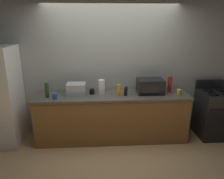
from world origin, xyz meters
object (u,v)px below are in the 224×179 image
object	(u,v)px
cordless_phone	(126,91)
bottle_hot_sauce	(170,84)
mug_yellow	(179,92)
microwave	(150,86)
bottle_dish_soap	(119,90)
mug_black	(92,91)
toaster_oven	(76,89)
stove_range	(214,114)
bottle_wine	(47,90)
mug_blue	(55,96)
paper_towel_roll	(102,87)

from	to	relation	value
cordless_phone	bottle_hot_sauce	world-z (taller)	bottle_hot_sauce
bottle_hot_sauce	mug_yellow	size ratio (longest dim) A/B	3.04
microwave	mug_yellow	distance (m)	0.54
microwave	bottle_hot_sauce	xyz separation A→B (m)	(0.38, 0.05, 0.01)
bottle_dish_soap	mug_black	distance (m)	0.51
toaster_oven	mug_yellow	xyz separation A→B (m)	(1.89, -0.13, -0.06)
stove_range	bottle_wine	world-z (taller)	bottle_wine
bottle_hot_sauce	mug_black	bearing A→B (deg)	-178.85
microwave	bottle_hot_sauce	bearing A→B (deg)	7.34
mug_black	mug_blue	distance (m)	0.68
stove_range	bottle_hot_sauce	bearing A→B (deg)	173.81
bottle_dish_soap	stove_range	bearing A→B (deg)	2.20
cordless_phone	mug_black	xyz separation A→B (m)	(-0.62, 0.10, -0.03)
paper_towel_roll	stove_range	bearing A→B (deg)	-1.31
paper_towel_roll	cordless_phone	world-z (taller)	paper_towel_roll
cordless_phone	bottle_hot_sauce	size ratio (longest dim) A/B	0.51
toaster_oven	paper_towel_roll	world-z (taller)	paper_towel_roll
mug_blue	mug_yellow	bearing A→B (deg)	2.46
stove_range	paper_towel_roll	world-z (taller)	paper_towel_roll
mug_blue	bottle_wine	bearing A→B (deg)	149.54
stove_range	toaster_oven	bearing A→B (deg)	178.70
toaster_oven	mug_blue	size ratio (longest dim) A/B	3.45
microwave	bottle_wine	xyz separation A→B (m)	(-1.87, -0.13, -0.00)
stove_range	toaster_oven	distance (m)	2.71
mug_black	toaster_oven	bearing A→B (deg)	-178.48
bottle_wine	cordless_phone	bearing A→B (deg)	1.78
stove_range	mug_yellow	xyz separation A→B (m)	(-0.76, -0.07, 0.49)
stove_range	bottle_dish_soap	size ratio (longest dim) A/B	5.06
microwave	cordless_phone	world-z (taller)	microwave
toaster_oven	paper_towel_roll	bearing A→B (deg)	-1.23
paper_towel_roll	cordless_phone	xyz separation A→B (m)	(0.44, -0.08, -0.06)
microwave	mug_black	bearing A→B (deg)	178.95
paper_towel_roll	cordless_phone	distance (m)	0.45
bottle_dish_soap	toaster_oven	bearing A→B (deg)	170.22
microwave	toaster_oven	distance (m)	1.37
bottle_dish_soap	mug_yellow	size ratio (longest dim) A/B	2.19
toaster_oven	bottle_dish_soap	world-z (taller)	bottle_dish_soap
stove_range	mug_blue	world-z (taller)	stove_range
cordless_phone	paper_towel_roll	bearing A→B (deg)	-177.13
stove_range	mug_black	world-z (taller)	stove_range
microwave	mug_yellow	world-z (taller)	microwave
cordless_phone	mug_blue	distance (m)	1.26
microwave	mug_blue	bearing A→B (deg)	-172.95
paper_towel_roll	mug_black	bearing A→B (deg)	174.36
microwave	toaster_oven	bearing A→B (deg)	179.49
microwave	mug_yellow	bearing A→B (deg)	-12.70
bottle_hot_sauce	mug_yellow	bearing A→B (deg)	-51.14
paper_towel_roll	mug_black	world-z (taller)	paper_towel_roll
stove_range	toaster_oven	xyz separation A→B (m)	(-2.66, 0.06, 0.54)
bottle_hot_sauce	bottle_dish_soap	size ratio (longest dim) A/B	1.39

